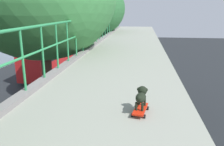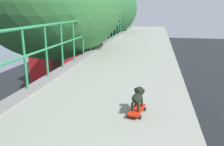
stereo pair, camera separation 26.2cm
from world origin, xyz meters
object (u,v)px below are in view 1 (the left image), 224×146
car_silver_fifth (23,119)px  small_dog (141,95)px  city_bus (49,57)px  toy_skateboard (140,109)px

car_silver_fifth → small_dog: 12.03m
city_bus → car_silver_fifth: bearing=-74.9°
car_silver_fifth → small_dog: size_ratio=9.95×
small_dog → toy_skateboard: bearing=-96.9°
car_silver_fifth → toy_skateboard: (6.87, -8.55, 4.83)m
city_bus → small_dog: 23.96m
city_bus → toy_skateboard: 23.97m
toy_skateboard → small_dog: bearing=83.1°
toy_skateboard → car_silver_fifth: bearing=128.8°
small_dog → car_silver_fifth: bearing=129.0°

